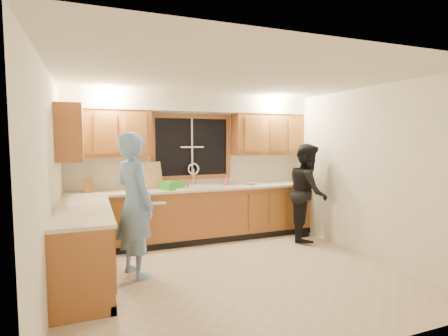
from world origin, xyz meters
The scene contains 26 objects.
floor centered at (0.00, 0.00, 0.00)m, with size 4.20×4.20×0.00m, color beige.
ceiling centered at (0.00, 0.00, 2.50)m, with size 4.20×4.20×0.00m, color white.
wall_back centered at (0.00, 1.90, 1.25)m, with size 4.20×4.20×0.00m, color white.
wall_left centered at (-2.10, 0.00, 1.25)m, with size 3.80×3.80×0.00m, color white.
wall_right centered at (2.10, 0.00, 1.25)m, with size 3.80×3.80×0.00m, color white.
base_cabinets_back centered at (0.00, 1.60, 0.44)m, with size 4.20×0.60×0.88m, color #A96331.
base_cabinets_left centered at (-1.80, 0.35, 0.44)m, with size 0.60×1.90×0.88m, color #A96331.
countertop_back centered at (0.00, 1.58, 0.90)m, with size 4.20×0.63×0.04m, color #EDE4C7.
countertop_left centered at (-1.79, 0.35, 0.90)m, with size 0.63×1.90×0.04m, color #EDE4C7.
upper_cabinets_left centered at (-1.43, 1.73, 1.83)m, with size 1.35×0.33×0.75m, color #A96331.
upper_cabinets_right centered at (1.43, 1.73, 1.83)m, with size 1.35×0.33×0.75m, color #A96331.
upper_cabinets_return centered at (-1.94, 1.12, 1.83)m, with size 0.33×0.90×0.75m, color #A96331.
soffit centered at (0.00, 1.72, 2.35)m, with size 4.20×0.35×0.30m, color white.
window_frame centered at (0.00, 1.89, 1.60)m, with size 1.44×0.03×1.14m.
sink centered at (0.00, 1.60, 0.86)m, with size 0.86×0.52×0.57m.
dishwasher centered at (-0.85, 1.59, 0.41)m, with size 0.60×0.56×0.82m, color white.
stove centered at (-1.80, -0.22, 0.45)m, with size 0.58×0.75×0.90m, color white.
man centered at (-1.18, 0.40, 0.92)m, with size 0.67×0.44×1.83m, color #7DADEC.
woman centered at (1.80, 0.96, 0.83)m, with size 0.81×0.63×1.67m, color black.
knife_block centered at (-1.73, 1.63, 1.03)m, with size 0.12×0.10×0.23m, color #9E662B.
cutting_board centered at (-0.71, 1.76, 1.14)m, with size 0.33×0.02×0.44m, color tan.
dish_crate centered at (-0.45, 1.52, 0.99)m, with size 0.29×0.27×0.14m, color green.
soap_bottle centered at (0.57, 1.69, 1.01)m, with size 0.08×0.08×0.18m, color #E9587F.
bowl centered at (0.99, 1.55, 0.94)m, with size 0.19×0.19×0.05m, color silver.
can_left centered at (-0.26, 1.50, 0.98)m, with size 0.07×0.07×0.13m, color #BAAE8F.
can_right centered at (-0.18, 1.45, 0.98)m, with size 0.06×0.06×0.11m, color #BAAE8F.
Camera 1 is at (-1.70, -4.07, 1.75)m, focal length 28.00 mm.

